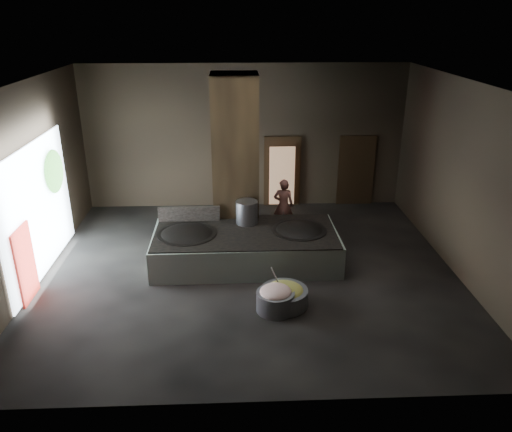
{
  "coord_description": "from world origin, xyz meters",
  "views": [
    {
      "loc": [
        -0.31,
        -10.88,
        5.92
      ],
      "look_at": [
        0.18,
        0.45,
        1.25
      ],
      "focal_mm": 35.0,
      "sensor_mm": 36.0,
      "label": 1
    }
  ],
  "objects_px": {
    "cook": "(283,205)",
    "veg_basin": "(284,297)",
    "hearth_platform": "(246,247)",
    "wok_left": "(187,236)",
    "wok_right": "(299,233)",
    "meat_basin": "(275,301)",
    "stock_pot": "(247,212)"
  },
  "relations": [
    {
      "from": "wok_left",
      "to": "veg_basin",
      "type": "xyz_separation_m",
      "value": [
        2.23,
        -2.02,
        -0.56
      ]
    },
    {
      "from": "stock_pot",
      "to": "cook",
      "type": "relative_size",
      "value": 0.39
    },
    {
      "from": "wok_left",
      "to": "cook",
      "type": "distance_m",
      "value": 3.25
    },
    {
      "from": "cook",
      "to": "meat_basin",
      "type": "bearing_deg",
      "value": 90.35
    },
    {
      "from": "wok_left",
      "to": "stock_pot",
      "type": "height_order",
      "value": "stock_pot"
    },
    {
      "from": "wok_left",
      "to": "cook",
      "type": "xyz_separation_m",
      "value": [
        2.58,
        1.97,
        0.03
      ]
    },
    {
      "from": "wok_right",
      "to": "wok_left",
      "type": "bearing_deg",
      "value": -177.95
    },
    {
      "from": "wok_left",
      "to": "meat_basin",
      "type": "distance_m",
      "value": 3.06
    },
    {
      "from": "veg_basin",
      "to": "wok_right",
      "type": "bearing_deg",
      "value": 75.03
    },
    {
      "from": "hearth_platform",
      "to": "meat_basin",
      "type": "height_order",
      "value": "hearth_platform"
    },
    {
      "from": "wok_right",
      "to": "meat_basin",
      "type": "height_order",
      "value": "wok_right"
    },
    {
      "from": "wok_right",
      "to": "hearth_platform",
      "type": "bearing_deg",
      "value": -177.88
    },
    {
      "from": "cook",
      "to": "veg_basin",
      "type": "distance_m",
      "value": 4.05
    },
    {
      "from": "hearth_platform",
      "to": "wok_left",
      "type": "xyz_separation_m",
      "value": [
        -1.45,
        -0.05,
        0.35
      ]
    },
    {
      "from": "wok_left",
      "to": "meat_basin",
      "type": "height_order",
      "value": "wok_left"
    },
    {
      "from": "stock_pot",
      "to": "veg_basin",
      "type": "xyz_separation_m",
      "value": [
        0.73,
        -2.62,
        -0.94
      ]
    },
    {
      "from": "wok_right",
      "to": "stock_pot",
      "type": "bearing_deg",
      "value": 158.96
    },
    {
      "from": "hearth_platform",
      "to": "wok_right",
      "type": "bearing_deg",
      "value": 1.28
    },
    {
      "from": "wok_left",
      "to": "cook",
      "type": "height_order",
      "value": "cook"
    },
    {
      "from": "wok_right",
      "to": "cook",
      "type": "height_order",
      "value": "cook"
    },
    {
      "from": "stock_pot",
      "to": "meat_basin",
      "type": "height_order",
      "value": "stock_pot"
    },
    {
      "from": "hearth_platform",
      "to": "cook",
      "type": "relative_size",
      "value": 2.96
    },
    {
      "from": "hearth_platform",
      "to": "cook",
      "type": "height_order",
      "value": "cook"
    },
    {
      "from": "wok_left",
      "to": "meat_basin",
      "type": "bearing_deg",
      "value": -47.69
    },
    {
      "from": "wok_left",
      "to": "wok_right",
      "type": "bearing_deg",
      "value": 2.05
    },
    {
      "from": "stock_pot",
      "to": "cook",
      "type": "distance_m",
      "value": 1.78
    },
    {
      "from": "meat_basin",
      "to": "hearth_platform",
      "type": "bearing_deg",
      "value": 104.26
    },
    {
      "from": "wok_right",
      "to": "meat_basin",
      "type": "distance_m",
      "value": 2.51
    },
    {
      "from": "hearth_platform",
      "to": "meat_basin",
      "type": "xyz_separation_m",
      "value": [
        0.58,
        -2.28,
        -0.18
      ]
    },
    {
      "from": "wok_left",
      "to": "stock_pot",
      "type": "bearing_deg",
      "value": 21.8
    },
    {
      "from": "stock_pot",
      "to": "veg_basin",
      "type": "height_order",
      "value": "stock_pot"
    },
    {
      "from": "wok_left",
      "to": "meat_basin",
      "type": "xyz_separation_m",
      "value": [
        2.03,
        -2.23,
        -0.53
      ]
    }
  ]
}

